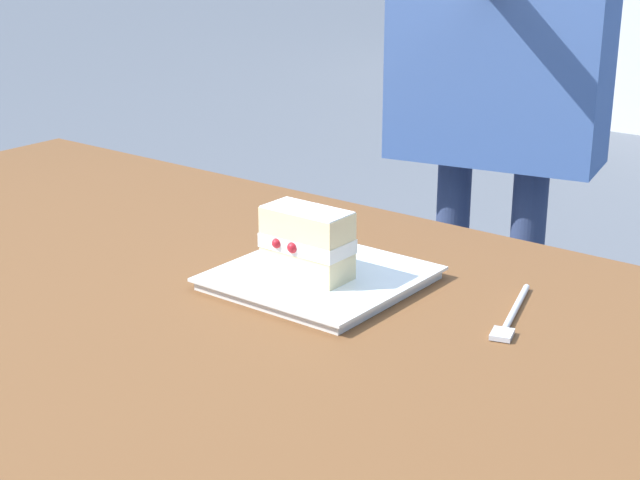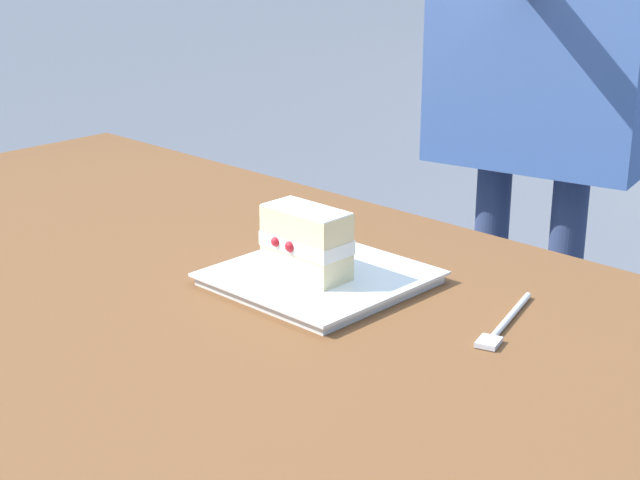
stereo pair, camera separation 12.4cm
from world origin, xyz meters
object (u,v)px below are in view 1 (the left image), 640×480
object	(u,v)px
dessert_plate	(320,278)
dessert_fork	(512,316)
cake_slice	(307,242)
patio_table	(161,360)
diner_person	(500,36)

from	to	relation	value
dessert_plate	dessert_fork	world-z (taller)	dessert_plate
dessert_plate	cake_slice	bearing A→B (deg)	67.07
patio_table	cake_slice	xyz separation A→B (m)	(-0.13, -0.14, 0.15)
patio_table	diner_person	distance (m)	0.96
dessert_fork	diner_person	distance (m)	0.83
patio_table	diner_person	bearing A→B (deg)	-89.57
dessert_fork	dessert_plate	bearing A→B (deg)	11.65
dessert_plate	patio_table	bearing A→B (deg)	47.42
dessert_plate	dessert_fork	size ratio (longest dim) A/B	1.43
diner_person	patio_table	bearing A→B (deg)	90.43
dessert_fork	diner_person	xyz separation A→B (m)	(0.40, -0.69, 0.23)
patio_table	diner_person	world-z (taller)	diner_person
dessert_plate	diner_person	world-z (taller)	diner_person
patio_table	dessert_plate	world-z (taller)	dessert_plate
cake_slice	dessert_fork	world-z (taller)	cake_slice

